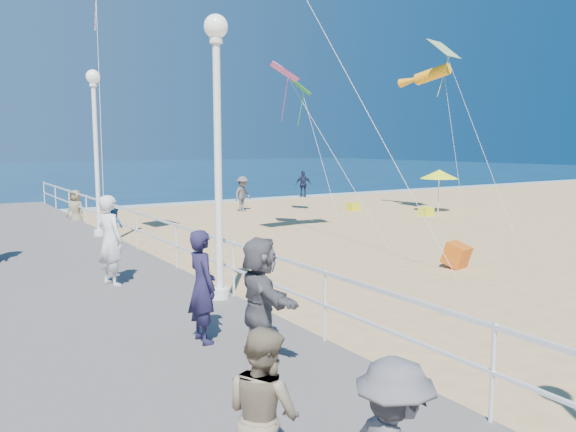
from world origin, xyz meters
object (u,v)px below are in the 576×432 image
beach_walker_c (76,210)px  beach_umbrella (439,174)px  beach_walker_b (303,184)px  woman_holding_toddler (110,241)px  toddler_held (115,226)px  beach_chair_right (426,211)px  lamp_post_mid (217,128)px  box_kite (457,257)px  spectator_5 (260,298)px  beach_chair_left (353,207)px  spectator_0 (202,286)px  beach_walker_a (243,194)px  spectator_1 (263,414)px  lamp_post_far (95,135)px

beach_walker_c → beach_umbrella: (16.52, -3.78, 1.12)m
beach_walker_b → woman_holding_toddler: bearing=68.4°
woman_holding_toddler → toddler_held: (0.15, 0.15, 0.28)m
beach_walker_b → beach_chair_right: beach_walker_b is taller
lamp_post_mid → box_kite: size_ratio=8.87×
beach_walker_b → beach_umbrella: 10.36m
woman_holding_toddler → spectator_5: size_ratio=1.12×
beach_chair_left → beach_chair_right: size_ratio=1.00×
spectator_0 → beach_walker_c: 15.66m
box_kite → beach_chair_right: 11.68m
beach_walker_b → beach_chair_right: 10.84m
beach_walker_a → beach_chair_right: (6.48, -6.39, -0.69)m
lamp_post_mid → beach_umbrella: bearing=30.2°
spectator_0 → beach_chair_right: size_ratio=3.11×
woman_holding_toddler → beach_umbrella: size_ratio=0.90×
lamp_post_mid → box_kite: bearing=4.3°
beach_umbrella → lamp_post_mid: bearing=-149.8°
woman_holding_toddler → spectator_1: woman_holding_toddler is taller
beach_walker_b → beach_umbrella: bearing=118.7°
lamp_post_far → spectator_1: 15.22m
spectator_0 → beach_umbrella: size_ratio=0.80×
beach_walker_a → beach_walker_c: 8.82m
woman_holding_toddler → spectator_1: bearing=154.2°
lamp_post_far → beach_chair_right: lamp_post_far is taller
box_kite → beach_chair_left: bearing=50.7°
spectator_1 → beach_walker_c: (2.65, 19.36, -0.35)m
toddler_held → beach_walker_a: bearing=-56.6°
beach_walker_b → toddler_held: bearing=68.4°
beach_walker_a → beach_chair_left: size_ratio=3.22×
beach_chair_right → lamp_post_mid: bearing=-149.0°
beach_walker_a → toddler_held: bearing=-150.8°
beach_walker_c → beach_walker_b: bearing=75.6°
toddler_held → woman_holding_toddler: bearing=115.8°
lamp_post_mid → woman_holding_toddler: lamp_post_mid is taller
beach_walker_c → beach_chair_left: size_ratio=2.89×
woman_holding_toddler → box_kite: (8.89, -1.60, -1.06)m
toddler_held → beach_walker_b: size_ratio=0.45×
woman_holding_toddler → beach_chair_left: woman_holding_toddler is taller
lamp_post_mid → beach_chair_left: (13.73, 12.73, -3.46)m
box_kite → beach_chair_right: (7.89, 8.62, -0.10)m
spectator_1 → beach_walker_a: (11.23, 21.39, -0.26)m
toddler_held → beach_umbrella: (18.09, 7.45, 0.27)m
lamp_post_far → beach_chair_left: lamp_post_far is taller
lamp_post_mid → toddler_held: 3.35m
beach_walker_b → beach_chair_right: bearing=110.6°
spectator_5 → beach_umbrella: 21.83m
woman_holding_toddler → toddler_held: bearing=-64.2°
toddler_held → beach_chair_right: size_ratio=1.42×
spectator_0 → beach_walker_b: spectator_0 is taller
spectator_0 → beach_walker_b: bearing=-37.2°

